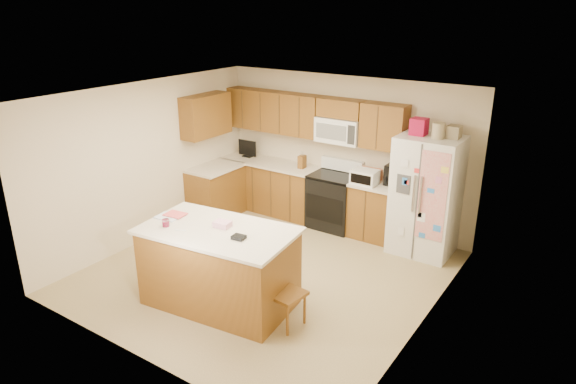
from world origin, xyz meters
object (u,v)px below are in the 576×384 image
Objects in this scene: stove at (334,200)px; refrigerator at (426,195)px; island at (219,266)px; windsor_chair_back at (253,256)px; windsor_chair_right at (286,293)px; windsor_chair_left at (170,251)px.

stove is 0.55× the size of refrigerator.
stove is at bearing 89.43° from island.
windsor_chair_back is at bearing -124.82° from refrigerator.
stove is 0.57× the size of island.
island is (-1.60, -2.82, -0.41)m from refrigerator.
windsor_chair_back is at bearing 84.46° from island.
windsor_chair_back is 0.99× the size of windsor_chair_right.
windsor_chair_right is at bearing 4.23° from island.
refrigerator is 2.87m from windsor_chair_right.
stove reaches higher than windsor_chair_left.
refrigerator is at bearing 76.60° from windsor_chair_right.
windsor_chair_right is (0.94, 0.07, -0.09)m from island.
stove is at bearing 90.75° from windsor_chair_back.
island is 2.20× the size of windsor_chair_right.
windsor_chair_right is at bearing -103.40° from refrigerator.
windsor_chair_back is at bearing -89.25° from stove.
refrigerator is 3.27m from island.
windsor_chair_left is at bearing -178.80° from windsor_chair_right.
windsor_chair_left is 1.08× the size of windsor_chair_right.
refrigerator is at bearing 60.43° from island.
windsor_chair_right is (1.85, 0.04, -0.03)m from windsor_chair_left.
stove is at bearing 108.04° from windsor_chair_right.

